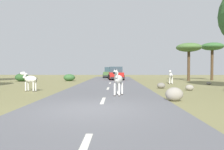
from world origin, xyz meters
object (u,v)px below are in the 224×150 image
at_px(tree_1, 212,47).
at_px(rock_0, 161,86).
at_px(car_0, 110,73).
at_px(bush_1, 69,78).
at_px(zebra_0, 118,80).
at_px(car_1, 116,74).
at_px(bush_0, 22,77).
at_px(rock_2, 174,94).
at_px(zebra_2, 171,76).
at_px(tree_5, 189,48).
at_px(rock_1, 190,88).
at_px(zebra_1, 30,79).
at_px(rock_3, 209,83).

xyz_separation_m(tree_1, rock_0, (-9.15, -11.81, -4.08)).
distance_m(car_0, bush_1, 10.20).
xyz_separation_m(zebra_0, car_1, (-0.14, 17.22, -0.06)).
height_order(bush_0, bush_1, bush_0).
bearing_deg(rock_2, rock_0, 83.31).
distance_m(zebra_2, tree_5, 6.90).
bearing_deg(bush_0, tree_5, 3.61).
distance_m(car_0, rock_1, 21.20).
relative_size(car_0, bush_1, 3.15).
xyz_separation_m(zebra_2, bush_0, (-16.78, 3.72, -0.35)).
relative_size(bush_0, rock_0, 2.63).
height_order(zebra_1, tree_1, tree_1).
distance_m(zebra_1, car_0, 21.63).
height_order(rock_0, rock_2, rock_2).
bearing_deg(rock_0, car_1, 105.71).
bearing_deg(car_1, car_0, -85.78).
distance_m(car_0, bush_0, 14.31).
xyz_separation_m(rock_1, rock_3, (3.61, 5.27, -0.06)).
height_order(zebra_1, rock_0, zebra_1).
distance_m(tree_1, rock_0, 15.49).
xyz_separation_m(car_1, rock_0, (3.50, -12.42, -0.63)).
relative_size(rock_0, rock_1, 1.08).
bearing_deg(rock_3, zebra_2, 156.22).
bearing_deg(tree_1, tree_5, -155.25).
xyz_separation_m(rock_2, rock_3, (6.00, 10.14, -0.18)).
xyz_separation_m(rock_0, rock_2, (-0.75, -6.42, 0.10)).
bearing_deg(tree_5, bush_1, -178.63).
relative_size(car_0, bush_0, 2.78).
height_order(tree_1, rock_3, tree_1).
height_order(zebra_1, bush_0, zebra_1).
relative_size(car_1, rock_1, 7.87).
relative_size(bush_0, rock_2, 1.95).
distance_m(zebra_0, rock_1, 6.00).
distance_m(bush_1, rock_2, 18.29).
bearing_deg(zebra_1, tree_5, -31.83).
bearing_deg(tree_1, bush_1, -173.73).
xyz_separation_m(car_0, rock_1, (6.06, -20.31, -0.64)).
distance_m(rock_1, rock_3, 6.39).
height_order(tree_1, rock_2, tree_1).
relative_size(zebra_0, tree_5, 0.32).
bearing_deg(zebra_2, car_0, 123.65).
relative_size(rock_0, rock_2, 0.74).
bearing_deg(rock_0, rock_2, -96.69).
bearing_deg(rock_3, zebra_0, -135.30).
relative_size(zebra_2, car_1, 0.33).
distance_m(zebra_1, rock_0, 9.53).
relative_size(zebra_1, tree_5, 0.30).
bearing_deg(rock_3, zebra_1, -157.32).
distance_m(zebra_0, car_0, 23.58).
bearing_deg(rock_2, zebra_1, 154.24).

